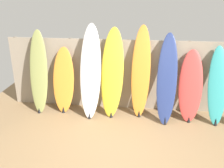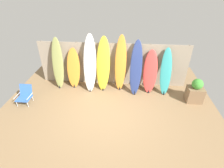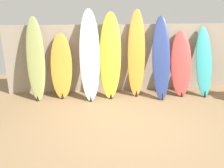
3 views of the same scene
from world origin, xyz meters
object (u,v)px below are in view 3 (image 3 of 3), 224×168
Objects in this scene: surfboard_orange_1 at (61,67)px; surfboard_red_6 at (181,64)px; surfboard_yellow_3 at (110,56)px; surfboard_orange_4 at (136,54)px; surfboard_teal_7 at (204,62)px; surfboard_olive_0 at (36,60)px; surfboard_navy_5 at (161,59)px; surfboard_white_2 at (90,56)px.

surfboard_red_6 is at bearing -1.12° from surfboard_orange_1.
surfboard_orange_4 is (0.68, 0.07, 0.02)m from surfboard_yellow_3.
surfboard_red_6 is 0.94× the size of surfboard_teal_7.
surfboard_orange_4 is 1.77m from surfboard_teal_7.
surfboard_olive_0 is 3.12m from surfboard_navy_5.
surfboard_orange_1 is 0.79m from surfboard_white_2.
surfboard_yellow_3 is 2.44m from surfboard_teal_7.
surfboard_orange_1 is at bearing -179.60° from surfboard_orange_4.
surfboard_olive_0 is 2.52m from surfboard_orange_4.
surfboard_yellow_3 reaches higher than surfboard_olive_0.
surfboard_navy_5 is (2.51, -0.17, 0.20)m from surfboard_orange_1.
surfboard_red_6 is at bearing 10.58° from surfboard_navy_5.
surfboard_white_2 reaches higher than surfboard_teal_7.
surfboard_yellow_3 is at bearing -2.71° from surfboard_orange_1.
surfboard_olive_0 is 1.84m from surfboard_yellow_3.
surfboard_navy_5 is 1.16m from surfboard_teal_7.
surfboard_olive_0 is at bearing -176.24° from surfboard_orange_1.
surfboard_white_2 is 1.04× the size of surfboard_yellow_3.
surfboard_navy_5 reaches higher than surfboard_red_6.
surfboard_navy_5 is at bearing -169.42° from surfboard_red_6.
surfboard_orange_4 reaches higher than surfboard_teal_7.
surfboard_navy_5 is 1.23× the size of surfboard_red_6.
surfboard_white_2 is 1.80m from surfboard_navy_5.
surfboard_yellow_3 is (1.84, -0.02, 0.05)m from surfboard_olive_0.
surfboard_navy_5 is (0.60, -0.18, -0.08)m from surfboard_orange_4.
surfboard_white_2 is at bearing -3.64° from surfboard_olive_0.
surfboard_teal_7 is at bearing -0.95° from surfboard_olive_0.
surfboard_teal_7 is at bearing 0.26° from surfboard_white_2.
surfboard_olive_0 is 3.69m from surfboard_red_6.
surfboard_orange_4 is at bearing 6.59° from surfboard_white_2.
surfboard_navy_5 is at bearing -177.24° from surfboard_teal_7.
surfboard_teal_7 reaches higher than surfboard_red_6.
surfboard_white_2 is at bearing -9.79° from surfboard_orange_1.
surfboard_yellow_3 reaches higher than surfboard_red_6.
surfboard_yellow_3 is at bearing -0.58° from surfboard_olive_0.
surfboard_red_6 is at bearing -0.06° from surfboard_yellow_3.
surfboard_navy_5 reaches higher than surfboard_teal_7.
surfboard_orange_4 is 0.63m from surfboard_navy_5.
surfboard_orange_4 is 1.20m from surfboard_red_6.
surfboard_red_6 is (1.85, -0.00, -0.24)m from surfboard_yellow_3.
surfboard_teal_7 is (4.27, -0.07, -0.14)m from surfboard_olive_0.
surfboard_olive_0 reaches higher than surfboard_navy_5.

